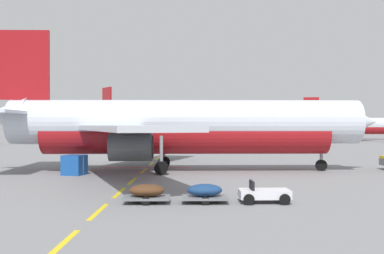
{
  "coord_description": "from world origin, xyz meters",
  "views": [
    {
      "loc": [
        22.49,
        -20.03,
        4.05
      ],
      "look_at": [
        22.26,
        17.78,
        3.86
      ],
      "focal_mm": 41.75,
      "sensor_mm": 36.0,
      "label": 1
    }
  ],
  "objects": [
    {
      "name": "ground",
      "position": [
        40.0,
        40.0,
        0.0
      ],
      "size": [
        400.0,
        400.0,
        0.0
      ],
      "primitive_type": "plane",
      "color": "slate"
    },
    {
      "name": "baggage_train",
      "position": [
        23.04,
        3.05,
        0.52
      ],
      "size": [
        8.64,
        1.79,
        1.14
      ],
      "color": "silver",
      "rests_on": "ground"
    },
    {
      "name": "airliner_foreground",
      "position": [
        21.12,
        18.76,
        3.95
      ],
      "size": [
        34.73,
        34.62,
        12.2
      ],
      "color": "silver",
      "rests_on": "ground"
    },
    {
      "name": "airliner_far_right",
      "position": [
        67.85,
        103.24,
        3.79
      ],
      "size": [
        33.42,
        33.06,
        11.71
      ],
      "color": "silver",
      "rests_on": "ground"
    },
    {
      "name": "terminal_satellite",
      "position": [
        14.18,
        138.79,
        5.37
      ],
      "size": [
        85.93,
        22.23,
        12.32
      ],
      "color": "gray",
      "rests_on": "ground"
    },
    {
      "name": "apron_paint_markings",
      "position": [
        18.0,
        36.69,
        0.0
      ],
      "size": [
        8.0,
        94.67,
        0.01
      ],
      "color": "yellow",
      "rests_on": "ground"
    },
    {
      "name": "airliner_far_center",
      "position": [
        -2.45,
        81.57,
        3.78
      ],
      "size": [
        28.83,
        30.83,
        11.67
      ],
      "color": "white",
      "rests_on": "ground"
    },
    {
      "name": "uld_cargo_container",
      "position": [
        12.77,
        15.86,
        0.8
      ],
      "size": [
        1.94,
        1.91,
        1.6
      ],
      "color": "#194C9E",
      "rests_on": "ground"
    }
  ]
}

